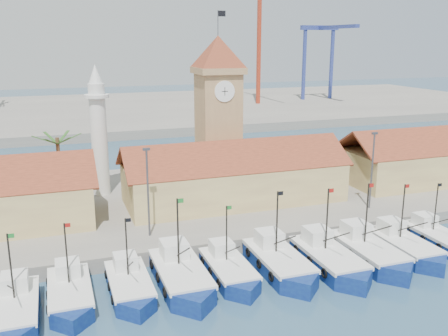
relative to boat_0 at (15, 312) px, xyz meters
name	(u,v)px	position (x,y,z in m)	size (l,w,h in m)	color
ground	(313,284)	(24.19, -2.03, -0.74)	(400.00, 400.00, 0.00)	navy
quay	(223,197)	(24.19, 21.97, 0.01)	(140.00, 32.00, 1.50)	gray
terminal	(126,110)	(24.19, 107.97, 0.26)	(240.00, 80.00, 2.00)	gray
boat_0	(15,312)	(0.00, 0.00, 0.00)	(3.43, 9.41, 7.12)	navy
boat_1	(70,296)	(4.06, 1.30, -0.02)	(3.36, 9.21, 6.97)	navy
boat_2	(130,287)	(8.83, 1.22, -0.03)	(3.30, 9.04, 6.84)	navy
boat_3	(182,278)	(13.24, 1.17, 0.10)	(3.91, 10.72, 8.11)	navy
boat_4	(230,271)	(17.63, 1.20, -0.02)	(3.35, 9.18, 6.95)	navy
boat_5	(280,264)	(22.41, 0.88, 0.08)	(3.81, 10.44, 7.90)	navy
boat_6	(330,261)	(27.06, -0.05, 0.09)	(3.84, 10.53, 7.96)	navy
boat_7	(370,254)	(31.47, 0.12, 0.09)	(3.85, 10.56, 7.99)	navy
boat_8	(406,248)	(35.70, 0.27, 0.03)	(3.59, 9.84, 7.45)	navy
boat_9	(438,239)	(40.52, 1.20, -0.03)	(3.29, 9.02, 6.82)	navy
hall_center	(234,181)	(24.19, 17.97, 3.25)	(27.04, 10.13, 7.61)	#DBCA78
hall_right	(445,161)	(56.19, 17.97, 3.25)	(31.20, 10.13, 7.61)	#DBCA78
clock_tower	(218,109)	(24.19, 23.97, 11.22)	(5.80, 5.80, 22.70)	tan
minaret	(99,130)	(9.19, 25.97, 8.99)	(3.00, 3.00, 16.30)	silver
palm_tree	(59,164)	(4.19, 23.97, 5.51)	(5.60, 5.03, 8.39)	brown
lamp_posts	(264,177)	(24.69, 9.97, 5.74)	(80.70, 0.25, 9.03)	#3F3F44
crane_red_right	(261,17)	(63.31, 101.59, 26.38)	(1.00, 33.09, 45.21)	#A9301A
gantry	(324,42)	(86.19, 104.62, 19.31)	(13.00, 22.00, 23.20)	navy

